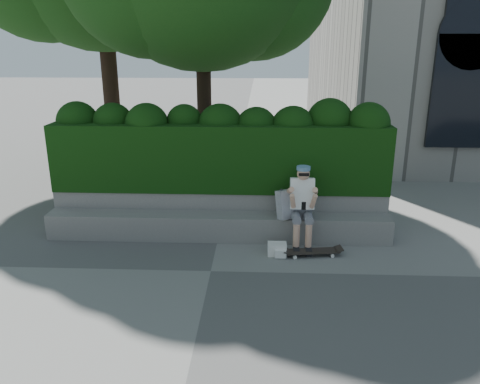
{
  "coord_description": "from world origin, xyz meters",
  "views": [
    {
      "loc": [
        0.73,
        -6.37,
        3.32
      ],
      "look_at": [
        0.4,
        1.0,
        0.95
      ],
      "focal_mm": 35.0,
      "sensor_mm": 36.0,
      "label": 1
    }
  ],
  "objects_px": {
    "backpack_plaid": "(287,204)",
    "person": "(302,203)",
    "backpack_ground": "(277,249)",
    "skateboard": "(312,251)"
  },
  "relations": [
    {
      "from": "backpack_plaid",
      "to": "backpack_ground",
      "type": "bearing_deg",
      "value": -138.68
    },
    {
      "from": "skateboard",
      "to": "person",
      "type": "bearing_deg",
      "value": 101.28
    },
    {
      "from": "skateboard",
      "to": "backpack_ground",
      "type": "distance_m",
      "value": 0.58
    },
    {
      "from": "backpack_plaid",
      "to": "backpack_ground",
      "type": "relative_size",
      "value": 1.61
    },
    {
      "from": "person",
      "to": "backpack_plaid",
      "type": "xyz_separation_m",
      "value": [
        -0.24,
        0.08,
        -0.06
      ]
    },
    {
      "from": "person",
      "to": "backpack_ground",
      "type": "bearing_deg",
      "value": -133.52
    },
    {
      "from": "backpack_plaid",
      "to": "skateboard",
      "type": "bearing_deg",
      "value": -83.57
    },
    {
      "from": "skateboard",
      "to": "backpack_ground",
      "type": "xyz_separation_m",
      "value": [
        -0.57,
        0.02,
        0.02
      ]
    },
    {
      "from": "person",
      "to": "backpack_plaid",
      "type": "distance_m",
      "value": 0.26
    },
    {
      "from": "backpack_plaid",
      "to": "person",
      "type": "bearing_deg",
      "value": -48.83
    }
  ]
}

